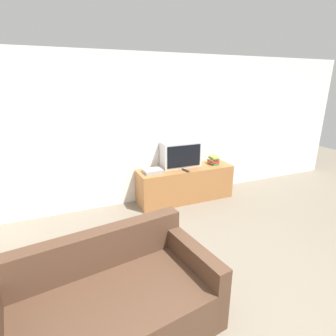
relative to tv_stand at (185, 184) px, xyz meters
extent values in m
plane|color=#756B5B|center=(-0.68, -2.72, -0.31)|extent=(14.00, 14.00, 0.00)
cube|color=white|center=(-0.68, 0.31, 0.99)|extent=(9.00, 0.06, 2.60)
cube|color=#9E6638|center=(0.00, 0.00, 0.00)|extent=(1.78, 0.52, 0.63)
cube|color=silver|center=(-0.05, 0.12, 0.55)|extent=(0.73, 0.28, 0.47)
cube|color=black|center=(-0.05, -0.03, 0.55)|extent=(0.65, 0.01, 0.39)
cube|color=#4C3323|center=(-1.84, -2.29, -0.10)|extent=(1.92, 1.21, 0.43)
cube|color=#4C3323|center=(-1.90, -1.89, 0.31)|extent=(1.81, 0.42, 0.39)
cube|color=#4C3323|center=(-1.02, -2.17, 0.01)|extent=(0.28, 0.98, 0.64)
cube|color=#2D753D|center=(0.60, 0.00, 0.33)|extent=(0.13, 0.20, 0.03)
cube|color=#995623|center=(0.60, 0.01, 0.35)|extent=(0.17, 0.20, 0.02)
cube|color=#B72D28|center=(0.60, 0.01, 0.38)|extent=(0.16, 0.22, 0.02)
cube|color=silver|center=(0.61, 0.01, 0.39)|extent=(0.14, 0.16, 0.02)
cube|color=#B72D28|center=(0.62, 0.00, 0.41)|extent=(0.12, 0.17, 0.02)
cube|color=#2D753D|center=(0.60, 0.01, 0.43)|extent=(0.15, 0.22, 0.02)
cube|color=gold|center=(0.60, 0.00, 0.46)|extent=(0.13, 0.19, 0.03)
cube|color=#2D2D2D|center=(-0.08, -0.16, 0.32)|extent=(0.07, 0.19, 0.02)
cube|color=#99999E|center=(-0.64, -0.01, 0.34)|extent=(0.32, 0.25, 0.06)
camera|label=1|loc=(-2.08, -4.08, 1.80)|focal=28.00mm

